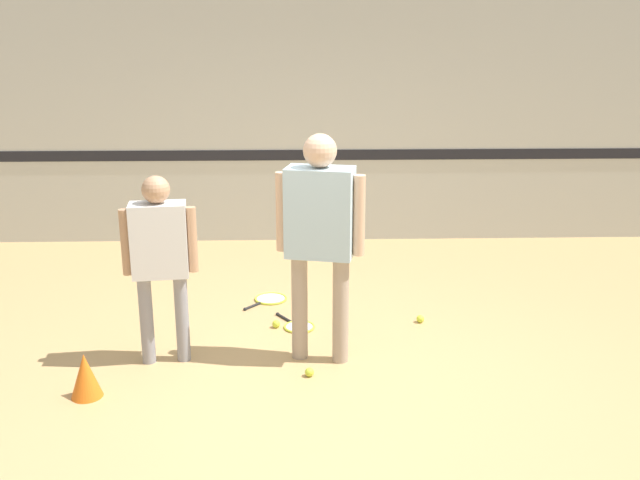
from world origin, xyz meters
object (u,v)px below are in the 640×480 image
person_student_left (160,250)px  tennis_ball_stray_left (420,319)px  person_instructor (320,224)px  tennis_ball_by_spare_racket (276,324)px  racket_second_spare (270,299)px  tennis_ball_near_instructor (309,372)px  training_cone (85,375)px  racket_spare_on_floor (298,326)px

person_student_left → tennis_ball_stray_left: (2.05, 0.68, -0.85)m
person_instructor → tennis_ball_by_spare_racket: 1.25m
person_instructor → racket_second_spare: size_ratio=3.52×
person_instructor → tennis_ball_stray_left: bearing=50.4°
tennis_ball_near_instructor → training_cone: size_ratio=0.21×
tennis_ball_by_spare_racket → training_cone: 1.70m
tennis_ball_near_instructor → person_instructor: bearing=73.5°
tennis_ball_near_instructor → racket_spare_on_floor: bearing=95.4°
tennis_ball_stray_left → training_cone: bearing=-154.1°
person_student_left → tennis_ball_near_instructor: bearing=-21.8°
racket_spare_on_floor → racket_second_spare: size_ratio=0.99×
person_student_left → training_cone: person_student_left is taller
person_instructor → tennis_ball_stray_left: size_ratio=26.09×
person_instructor → training_cone: 1.93m
tennis_ball_by_spare_racket → tennis_ball_near_instructor: bearing=-73.3°
tennis_ball_stray_left → training_cone: 2.78m
racket_second_spare → tennis_ball_stray_left: (1.32, -0.57, 0.02)m
racket_second_spare → tennis_ball_by_spare_racket: (0.08, -0.64, 0.02)m
person_instructor → training_cone: (-1.61, -0.54, -0.91)m
person_instructor → tennis_ball_by_spare_racket: person_instructor is taller
person_student_left → tennis_ball_by_spare_racket: size_ratio=21.67×
person_student_left → training_cone: size_ratio=4.51×
racket_spare_on_floor → tennis_ball_stray_left: tennis_ball_stray_left is taller
racket_spare_on_floor → training_cone: (-1.44, -1.15, 0.15)m
tennis_ball_by_spare_racket → person_student_left: bearing=-143.4°
tennis_ball_by_spare_racket → tennis_ball_stray_left: same height
tennis_ball_stray_left → person_student_left: bearing=-161.7°
person_instructor → tennis_ball_stray_left: person_instructor is taller
person_instructor → person_student_left: person_instructor is taller
training_cone → racket_second_spare: bearing=56.4°
person_instructor → tennis_ball_stray_left: 1.52m
racket_spare_on_floor → training_cone: bearing=94.4°
racket_spare_on_floor → racket_second_spare: (-0.26, 0.63, -0.00)m
person_student_left → person_instructor: bearing=-6.8°
person_student_left → racket_spare_on_floor: (0.99, 0.61, -0.87)m
racket_second_spare → training_cone: training_cone is taller
person_student_left → tennis_ball_stray_left: 2.32m
racket_spare_on_floor → tennis_ball_by_spare_racket: size_ratio=7.32×
person_student_left → tennis_ball_stray_left: bearing=11.4°
tennis_ball_near_instructor → tennis_ball_by_spare_racket: same height
racket_second_spare → tennis_ball_near_instructor: tennis_ball_near_instructor is taller
person_instructor → racket_second_spare: person_instructor is taller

